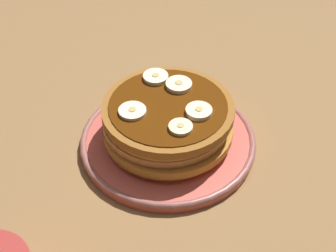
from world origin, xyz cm
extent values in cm
cube|color=olive|center=(0.00, 0.00, -1.50)|extent=(140.00, 140.00, 3.00)
cylinder|color=#CC594C|center=(0.00, 0.00, 0.66)|extent=(23.06, 23.06, 1.31)
torus|color=#965750|center=(0.00, 0.00, 1.12)|extent=(23.29, 23.29, 0.92)
cylinder|color=gold|center=(0.58, 0.16, 1.87)|extent=(16.39, 16.39, 1.11)
cylinder|color=#BC7D30|center=(0.31, -0.06, 2.98)|extent=(16.88, 16.88, 1.11)
cylinder|color=tan|center=(0.59, 0.38, 4.09)|extent=(16.45, 16.45, 1.11)
cylinder|color=gold|center=(0.51, -0.16, 5.21)|extent=(16.11, 16.11, 1.11)
cylinder|color=#9A5E25|center=(0.06, 0.10, 6.32)|extent=(16.77, 16.77, 1.11)
cylinder|color=#592B0A|center=(0.00, 0.00, 6.95)|extent=(14.97, 14.97, 0.16)
cylinder|color=#F2E9C4|center=(0.58, 4.56, 7.18)|extent=(3.44, 3.44, 0.60)
cylinder|color=tan|center=(0.58, 4.56, 7.52)|extent=(0.96, 0.96, 0.08)
cylinder|color=#F1EEC4|center=(5.61, -0.88, 7.23)|extent=(3.38, 3.38, 0.70)
cylinder|color=tan|center=(5.61, -0.88, 7.62)|extent=(0.95, 0.95, 0.08)
cylinder|color=#FBE1BE|center=(2.76, -2.89, 7.24)|extent=(3.46, 3.46, 0.73)
cylinder|color=tan|center=(2.76, -2.89, 7.65)|extent=(0.97, 0.97, 0.08)
cylinder|color=#F5EDB4|center=(-4.59, 0.56, 7.19)|extent=(2.90, 2.90, 0.63)
cylinder|color=tan|center=(-4.59, 0.56, 7.54)|extent=(0.81, 0.81, 0.08)
cylinder|color=#F4E7BB|center=(-3.02, -2.72, 7.25)|extent=(3.30, 3.30, 0.75)
cylinder|color=tan|center=(-3.02, -2.72, 7.66)|extent=(0.92, 0.92, 0.08)
camera|label=1|loc=(-42.01, 20.19, 45.98)|focal=52.09mm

